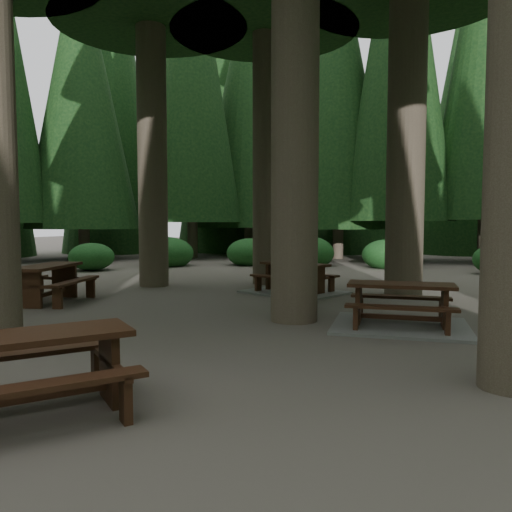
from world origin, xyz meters
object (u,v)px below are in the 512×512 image
(picnic_table_a, at_px, (400,313))
(picnic_table_c, at_px, (294,283))
(picnic_table_e, at_px, (30,361))
(picnic_table_b, at_px, (47,278))

(picnic_table_a, distance_m, picnic_table_c, 4.29)
(picnic_table_c, relative_size, picnic_table_e, 1.22)
(picnic_table_c, distance_m, picnic_table_e, 8.41)
(picnic_table_b, xyz_separation_m, picnic_table_c, (4.70, 3.29, -0.30))
(picnic_table_b, bearing_deg, picnic_table_c, -69.33)
(picnic_table_b, bearing_deg, picnic_table_a, -103.99)
(picnic_table_b, height_order, picnic_table_e, picnic_table_b)
(picnic_table_c, bearing_deg, picnic_table_e, -66.89)
(picnic_table_a, relative_size, picnic_table_e, 1.04)
(picnic_table_a, height_order, picnic_table_b, picnic_table_b)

